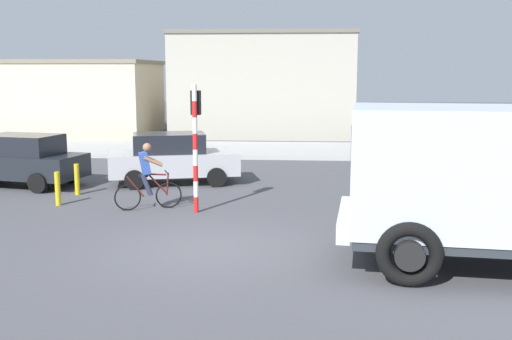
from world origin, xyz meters
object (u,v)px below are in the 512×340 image
(truck_foreground, at_px, (499,177))
(car_white_mid, at_px, (20,160))
(pedestrian_near_kerb, at_px, (424,152))
(bollard_far, at_px, (77,179))
(traffic_light_pole, at_px, (195,130))
(car_red_near, at_px, (173,158))
(bollard_near, at_px, (58,189))
(cyclist, at_px, (147,176))

(truck_foreground, relative_size, car_white_mid, 1.33)
(pedestrian_near_kerb, bearing_deg, bollard_far, -159.82)
(traffic_light_pole, distance_m, bollard_far, 4.52)
(traffic_light_pole, xyz_separation_m, bollard_far, (-3.80, 1.86, -1.62))
(car_white_mid, distance_m, pedestrian_near_kerb, 13.06)
(truck_foreground, distance_m, car_red_near, 10.90)
(bollard_far, bearing_deg, car_white_mid, 151.46)
(car_red_near, xyz_separation_m, pedestrian_near_kerb, (8.16, 1.89, 0.03))
(car_white_mid, bearing_deg, bollard_near, -49.41)
(car_red_near, bearing_deg, truck_foreground, -46.12)
(bollard_far, bearing_deg, truck_foreground, -30.53)
(traffic_light_pole, distance_m, car_red_near, 4.28)
(traffic_light_pole, xyz_separation_m, pedestrian_near_kerb, (6.75, 5.73, -1.22))
(car_red_near, bearing_deg, car_white_mid, -170.61)
(car_red_near, distance_m, car_white_mid, 4.69)
(truck_foreground, xyz_separation_m, traffic_light_pole, (-6.12, 3.99, 0.40))
(car_white_mid, bearing_deg, cyclist, -31.40)
(pedestrian_near_kerb, xyz_separation_m, bollard_far, (-10.54, -3.87, -0.40))
(car_white_mid, bearing_deg, traffic_light_pole, -26.99)
(truck_foreground, distance_m, cyclist, 8.55)
(car_white_mid, height_order, bollard_near, car_white_mid)
(truck_foreground, bearing_deg, car_red_near, 133.88)
(traffic_light_pole, xyz_separation_m, car_red_near, (-1.41, 3.84, -1.25))
(cyclist, xyz_separation_m, car_red_near, (-0.12, 3.66, -0.05))
(traffic_light_pole, height_order, car_white_mid, traffic_light_pole)
(cyclist, relative_size, bollard_near, 1.91)
(car_white_mid, height_order, pedestrian_near_kerb, pedestrian_near_kerb)
(car_red_near, bearing_deg, bollard_near, -125.12)
(cyclist, height_order, pedestrian_near_kerb, cyclist)
(traffic_light_pole, relative_size, bollard_near, 3.56)
(bollard_near, bearing_deg, pedestrian_near_kerb, 26.58)
(car_white_mid, xyz_separation_m, bollard_far, (2.25, -1.22, -0.37))
(traffic_light_pole, distance_m, car_white_mid, 6.90)
(cyclist, height_order, traffic_light_pole, traffic_light_pole)
(truck_foreground, height_order, car_red_near, truck_foreground)
(pedestrian_near_kerb, bearing_deg, car_red_near, -166.98)
(traffic_light_pole, height_order, bollard_far, traffic_light_pole)
(truck_foreground, bearing_deg, traffic_light_pole, 146.88)
(cyclist, xyz_separation_m, bollard_far, (-2.50, 1.67, -0.41))
(pedestrian_near_kerb, xyz_separation_m, bollard_near, (-10.54, -5.27, -0.40))
(cyclist, distance_m, traffic_light_pole, 1.78)
(pedestrian_near_kerb, distance_m, bollard_far, 11.24)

